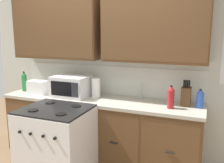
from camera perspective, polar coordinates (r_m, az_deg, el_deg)
The scene contains 11 objects.
wall_unit at distance 3.37m, azimuth -1.64°, elevation 9.16°, with size 3.85×0.40×2.54m.
counter_run at distance 3.44m, azimuth -2.90°, elevation -11.16°, with size 2.68×0.64×0.92m.
stove_range at distance 3.06m, azimuth -12.54°, elevation -14.45°, with size 0.76×0.68×0.95m.
microwave at distance 3.43m, azimuth -9.41°, elevation -1.08°, with size 0.48×0.37×0.28m.
toaster at distance 3.69m, azimuth -16.54°, elevation -1.25°, with size 0.28×0.18×0.19m.
knife_block at distance 3.10m, azimuth 16.64°, elevation -3.21°, with size 0.11×0.14×0.31m.
sink_faucet at distance 3.30m, azimuth 6.77°, elevation -2.21°, with size 0.02×0.02×0.20m, color #B2B5BA.
paper_towel_roll at distance 3.35m, azimuth -3.70°, elevation -1.42°, with size 0.12×0.12×0.26m, color white.
bottle_red at distance 2.92m, azimuth 13.36°, elevation -3.53°, with size 0.08×0.08×0.27m.
bottle_blue at distance 3.06m, azimuth 19.57°, elevation -3.72°, with size 0.08×0.08×0.22m.
bottle_green at distance 3.92m, azimuth -19.51°, elevation 0.00°, with size 0.07×0.07×0.29m.
Camera 1 is at (1.34, -2.60, 1.78)m, focal length 39.79 mm.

